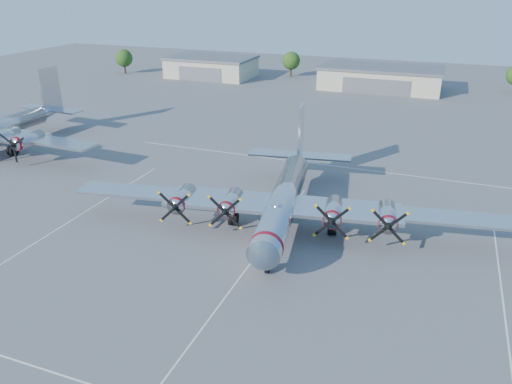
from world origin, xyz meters
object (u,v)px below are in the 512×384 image
(tree_far_west, at_px, (124,58))
(main_bomber_b29, at_px, (285,221))
(hangar_west, at_px, (211,67))
(tree_west, at_px, (291,61))
(hangar_center, at_px, (381,78))
(bomber_west, at_px, (0,148))

(tree_far_west, relative_size, main_bomber_b29, 0.15)
(tree_far_west, bearing_deg, main_bomber_b29, -45.81)
(hangar_west, height_order, tree_west, tree_west)
(hangar_center, bearing_deg, hangar_west, 180.00)
(tree_far_west, bearing_deg, tree_west, 14.93)
(hangar_west, xyz_separation_m, bomber_west, (-4.86, -67.68, -2.71))
(tree_far_west, bearing_deg, hangar_west, 9.01)
(hangar_west, relative_size, tree_west, 3.40)
(hangar_west, distance_m, main_bomber_b29, 88.78)
(tree_west, bearing_deg, tree_far_west, -165.07)
(hangar_center, bearing_deg, bomber_west, -126.38)
(tree_far_west, distance_m, main_bomber_b29, 100.97)
(tree_far_west, xyz_separation_m, bomber_west, (20.14, -63.72, -4.22))
(hangar_center, height_order, tree_west, tree_west)
(hangar_west, xyz_separation_m, main_bomber_b29, (45.31, -76.30, -2.71))
(tree_far_west, distance_m, tree_west, 46.57)
(tree_west, bearing_deg, hangar_west, -158.11)
(main_bomber_b29, bearing_deg, bomber_west, 160.96)
(tree_west, relative_size, bomber_west, 0.16)
(tree_far_west, xyz_separation_m, main_bomber_b29, (70.31, -72.34, -4.22))
(hangar_west, bearing_deg, tree_far_west, -170.99)
(main_bomber_b29, bearing_deg, hangar_center, 80.94)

